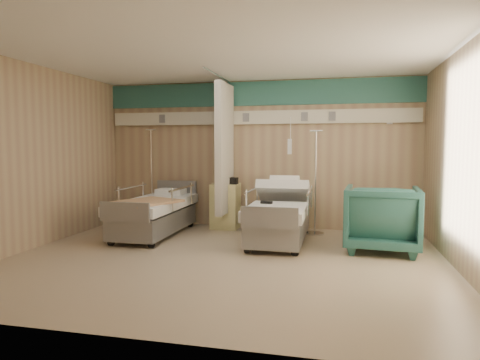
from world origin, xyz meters
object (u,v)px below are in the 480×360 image
at_px(bed_right, 279,222).
at_px(bedside_cabinet, 226,206).
at_px(iv_stand_right, 315,213).
at_px(iv_stand_left, 152,205).
at_px(bed_left, 155,217).
at_px(visitor_armchair, 382,218).

height_order(bed_right, bedside_cabinet, bedside_cabinet).
bearing_deg(iv_stand_right, iv_stand_left, 175.48).
xyz_separation_m(bed_right, bed_left, (-2.20, 0.00, 0.00)).
xyz_separation_m(bedside_cabinet, visitor_armchair, (2.72, -1.18, 0.07)).
relative_size(bed_right, bedside_cabinet, 2.54).
relative_size(bed_right, iv_stand_right, 1.18).
relative_size(bed_left, iv_stand_right, 1.18).
relative_size(bed_right, bed_left, 1.00).
bearing_deg(iv_stand_left, iv_stand_right, -4.52).
distance_m(bed_left, iv_stand_left, 1.07).
bearing_deg(bedside_cabinet, bed_left, -139.40).
height_order(visitor_armchair, iv_stand_right, iv_stand_right).
height_order(bed_left, iv_stand_right, iv_stand_right).
height_order(bed_right, bed_left, same).
bearing_deg(bed_left, iv_stand_left, 116.69).
bearing_deg(iv_stand_left, bed_right, -19.61).
relative_size(bed_left, bedside_cabinet, 2.54).
xyz_separation_m(bed_right, iv_stand_left, (-2.68, 0.95, 0.07)).
height_order(bed_right, visitor_armchair, visitor_armchair).
distance_m(bed_right, iv_stand_right, 0.88).
height_order(iv_stand_right, iv_stand_left, iv_stand_left).
relative_size(bed_right, iv_stand_left, 1.14).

